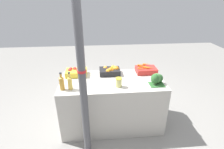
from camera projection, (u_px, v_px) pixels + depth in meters
The scene contains 10 objects.
ground_plane at pixel (112, 122), 3.13m from camera, with size 10.00×10.00×0.00m, color gray.
market_table at pixel (112, 102), 2.95m from camera, with size 1.63×0.80×0.85m, color #B7B2A8.
support_pole at pixel (82, 80), 2.09m from camera, with size 0.11×0.11×2.32m.
apple_crate at pixel (77, 72), 2.92m from camera, with size 0.34×0.25×0.13m.
orange_crate at pixel (111, 71), 2.96m from camera, with size 0.34×0.25×0.13m.
carrot_crate at pixel (146, 70), 3.01m from camera, with size 0.34×0.25×0.13m.
broccoli_pile at pixel (157, 79), 2.62m from camera, with size 0.22×0.19×0.18m.
juice_bottle_amber at pixel (62, 83), 2.46m from camera, with size 0.07×0.07×0.26m.
juice_bottle_golden at pixel (70, 82), 2.47m from camera, with size 0.06×0.06×0.27m.
pickle_jar at pixel (119, 82), 2.55m from camera, with size 0.10×0.10×0.14m.
Camera 1 is at (-0.22, -2.45, 2.11)m, focal length 28.00 mm.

